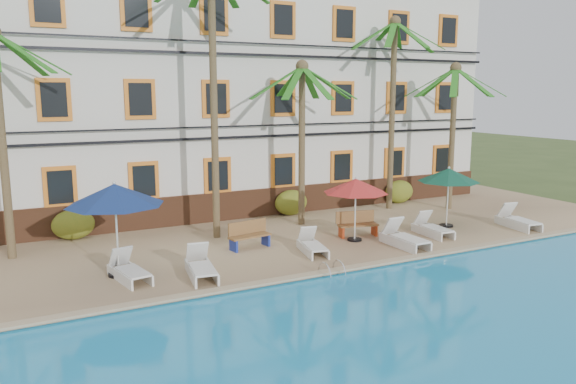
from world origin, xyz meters
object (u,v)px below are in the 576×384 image
palm_b (213,65)px  palm_e (453,114)px  palm_d (393,88)px  bench_left (249,235)px  lounger_d (404,238)px  lounger_e (432,228)px  palm_c (302,118)px  lounger_f (517,220)px  umbrella_blue (115,195)px  umbrella_red (356,186)px  bench_right (357,224)px  lounger_c (312,245)px  umbrella_green (449,175)px  lounger_b (201,267)px  lounger_a (129,270)px  pool_ladder (332,273)px

palm_b → palm_e: size_ratio=1.51×
palm_d → bench_left: bearing=-159.4°
lounger_d → lounger_e: lounger_d is taller
palm_c → lounger_d: 6.22m
lounger_f → umbrella_blue: bearing=175.5°
umbrella_red → bench_right: (0.46, 0.51, -1.51)m
palm_c → umbrella_red: bearing=-81.5°
palm_d → bench_right: (-4.15, -3.50, -4.97)m
lounger_c → palm_e: bearing=20.3°
umbrella_green → lounger_e: (-1.44, -0.79, -1.77)m
lounger_b → lounger_c: size_ratio=1.11×
umbrella_green → lounger_a: 12.70m
palm_d → lounger_a: palm_d is taller
lounger_d → pool_ladder: 4.01m
lounger_d → lounger_f: lounger_d is taller
palm_b → lounger_a: 7.82m
lounger_a → bench_right: size_ratio=1.23×
palm_b → palm_c: size_ratio=1.52×
palm_e → lounger_b: bearing=-163.0°
palm_c → umbrella_red: (0.47, -3.13, -2.27)m
palm_d → lounger_e: (-1.61, -4.69, -5.16)m
lounger_d → bench_right: lounger_d is taller
lounger_b → lounger_d: lounger_d is taller
lounger_c → bench_right: size_ratio=1.16×
palm_d → bench_right: palm_d is taller
umbrella_red → lounger_f: bearing=-10.8°
lounger_a → bench_right: (8.57, 1.13, 0.19)m
palm_c → pool_ladder: palm_c is taller
umbrella_blue → lounger_a: (0.19, -0.51, -2.10)m
bench_right → palm_e: bearing=18.7°
lounger_f → pool_ladder: lounger_f is taller
umbrella_red → umbrella_green: umbrella_green is taller
palm_d → pool_ladder: size_ratio=11.47×
palm_e → umbrella_blue: bearing=-169.5°
umbrella_green → lounger_f: size_ratio=1.18×
umbrella_green → lounger_f: umbrella_green is taller
umbrella_red → lounger_c: 2.82m
lounger_d → lounger_e: 2.06m
lounger_f → lounger_a: bearing=177.4°
lounger_c → bench_right: bench_right is taller
lounger_b → umbrella_blue: bearing=150.3°
palm_c → lounger_c: (-1.67, -3.79, -3.99)m
umbrella_blue → pool_ladder: 6.66m
palm_c → pool_ladder: bearing=-110.5°
umbrella_red → lounger_d: size_ratio=1.17×
bench_right → pool_ladder: bearing=-133.7°
bench_right → lounger_a: bearing=-172.5°
umbrella_blue → lounger_d: umbrella_blue is taller
lounger_c → bench_right: bearing=24.4°
lounger_e → lounger_b: bearing=-176.1°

